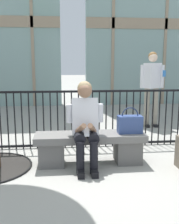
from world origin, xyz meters
TOP-DOWN VIEW (x-y plane):
  - ground_plane at (0.00, 0.00)m, footprint 60.00×60.00m
  - stone_bench at (0.00, 0.00)m, footprint 1.60×0.44m
  - seated_person_with_phone at (-0.08, -0.13)m, footprint 0.52×0.66m
  - handbag_on_bench at (0.58, -0.01)m, footprint 0.35×0.18m
  - bystander_at_railing at (1.64, 2.14)m, footprint 0.55×0.39m
  - plaza_railing at (0.00, 0.77)m, footprint 7.46×0.04m

SIDE VIEW (x-z plane):
  - ground_plane at x=0.00m, z-range 0.00..0.00m
  - stone_bench at x=0.00m, z-range 0.05..0.50m
  - plaza_railing at x=0.00m, z-range 0.01..1.01m
  - handbag_on_bench at x=0.58m, z-range 0.39..0.77m
  - seated_person_with_phone at x=-0.08m, z-range 0.04..1.26m
  - bystander_at_railing at x=1.64m, z-range 0.15..1.86m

